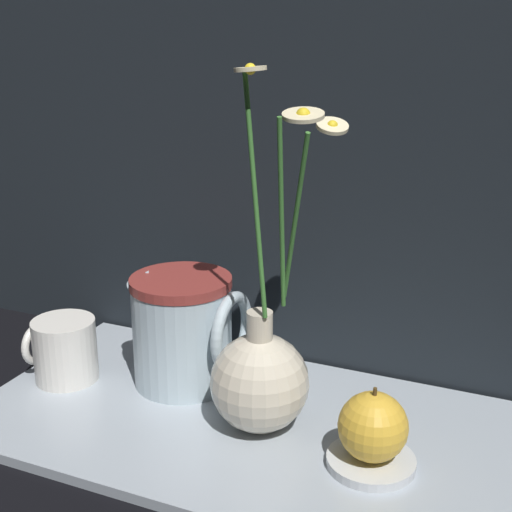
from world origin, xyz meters
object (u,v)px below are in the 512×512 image
yellow_mug (64,349)px  ceramic_pitcher (184,326)px  orange_fruit (373,427)px  vase_with_flowers (260,376)px

yellow_mug → ceramic_pitcher: size_ratio=0.59×
ceramic_pitcher → orange_fruit: ceramic_pitcher is taller
vase_with_flowers → yellow_mug: bearing=178.2°
vase_with_flowers → orange_fruit: (0.13, -0.02, -0.02)m
vase_with_flowers → yellow_mug: 0.28m
vase_with_flowers → ceramic_pitcher: bearing=155.0°
vase_with_flowers → orange_fruit: bearing=-9.9°
vase_with_flowers → yellow_mug: size_ratio=4.45×
yellow_mug → orange_fruit: 0.41m
vase_with_flowers → ceramic_pitcher: vase_with_flowers is taller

